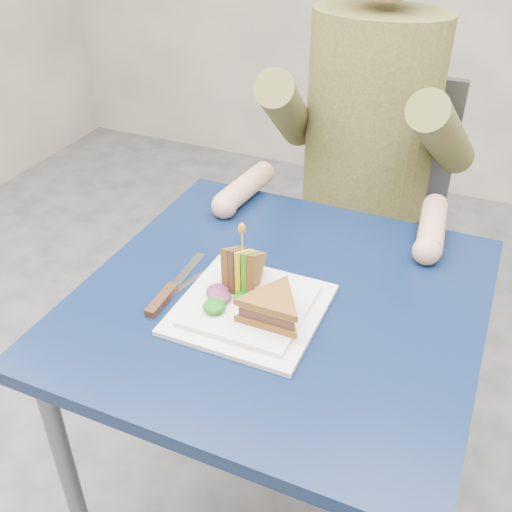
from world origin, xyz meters
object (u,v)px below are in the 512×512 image
at_px(plate, 250,307).
at_px(fork, 200,276).
at_px(table, 279,327).
at_px(diner, 371,102).
at_px(sandwich_flat, 273,308).
at_px(knife, 167,294).
at_px(chair, 367,211).
at_px(sandwich_upright, 243,270).

bearing_deg(plate, fork, 156.58).
distance_m(table, diner, 0.66).
distance_m(diner, sandwich_flat, 0.71).
height_order(table, diner, diner).
bearing_deg(knife, diner, 74.01).
relative_size(chair, sandwich_upright, 6.33).
bearing_deg(table, sandwich_upright, -163.90).
bearing_deg(table, plate, -117.78).
bearing_deg(chair, table, -90.00).
xyz_separation_m(chair, knife, (-0.20, -0.80, 0.20)).
relative_size(table, plate, 2.88).
height_order(chair, fork, chair).
bearing_deg(sandwich_upright, fork, 172.19).
distance_m(plate, sandwich_flat, 0.07).
xyz_separation_m(table, diner, (-0.00, 0.60, 0.26)).
bearing_deg(sandwich_upright, knife, -152.02).
xyz_separation_m(plate, sandwich_upright, (-0.04, 0.05, 0.05)).
bearing_deg(plate, table, 62.22).
bearing_deg(knife, chair, 76.15).
distance_m(chair, sandwich_upright, 0.78).
distance_m(plate, knife, 0.17).
xyz_separation_m(table, sandwich_upright, (-0.07, -0.02, 0.13)).
bearing_deg(sandwich_flat, knife, 179.56).
xyz_separation_m(diner, plate, (-0.03, -0.67, -0.18)).
distance_m(diner, plate, 0.69).
relative_size(sandwich_flat, knife, 0.62).
height_order(chair, diner, diner).
relative_size(diner, fork, 4.24).
bearing_deg(diner, sandwich_flat, -88.29).
bearing_deg(diner, table, -90.00).
xyz_separation_m(sandwich_flat, sandwich_upright, (-0.09, 0.07, 0.01)).
bearing_deg(chair, sandwich_flat, -88.53).
height_order(sandwich_upright, fork, sandwich_upright).
relative_size(table, knife, 3.39).
distance_m(table, sandwich_upright, 0.15).
bearing_deg(chair, diner, -90.00).
xyz_separation_m(table, plate, (-0.03, -0.07, 0.09)).
xyz_separation_m(sandwich_flat, fork, (-0.19, 0.08, -0.04)).
height_order(chair, knife, chair).
distance_m(sandwich_flat, sandwich_upright, 0.11).
bearing_deg(diner, knife, -105.99).
relative_size(sandwich_flat, fork, 0.78).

